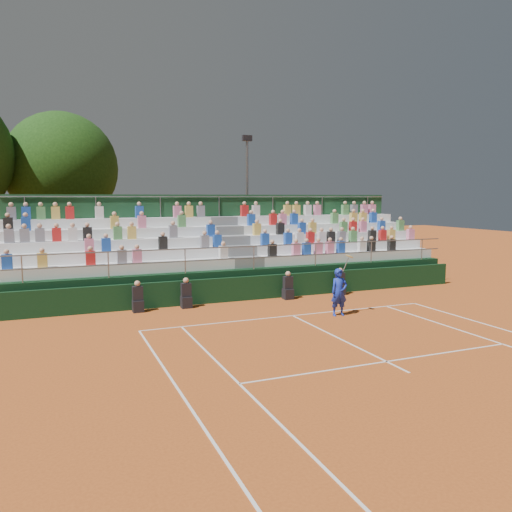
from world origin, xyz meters
name	(u,v)px	position (x,y,z in m)	size (l,w,h in m)	color
ground	(293,316)	(0.00, 0.00, 0.00)	(90.00, 90.00, 0.00)	#BC561F
courtside_wall	(259,287)	(0.00, 3.20, 0.50)	(20.00, 0.15, 1.00)	black
line_officials	(243,291)	(-0.87, 2.75, 0.48)	(9.18, 0.40, 1.19)	black
grandstand	(233,264)	(0.01, 6.44, 1.08)	(20.00, 5.20, 4.40)	black
tennis_player	(339,292)	(1.57, -0.60, 0.87)	(0.86, 0.47, 2.22)	#182FB4
tree_east	(61,168)	(-7.29, 14.33, 5.87)	(6.16, 6.16, 8.97)	#3C2815
floodlight_mast	(247,190)	(3.47, 13.40, 4.70)	(0.60, 0.25, 8.07)	gray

